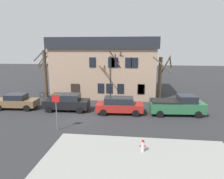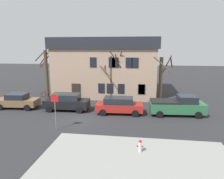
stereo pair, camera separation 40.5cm
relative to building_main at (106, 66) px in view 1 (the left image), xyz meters
name	(u,v)px [view 1 (the left image)]	position (x,y,z in m)	size (l,w,h in m)	color
ground_plane	(79,119)	(-0.95, -10.95, -3.96)	(120.00, 120.00, 0.00)	#2D2D30
sidewalk_slab	(140,164)	(4.62, -17.97, -3.90)	(11.57, 6.83, 0.12)	#999993
building_main	(106,66)	(0.00, 0.00, 0.00)	(13.93, 8.66, 7.80)	tan
tree_bare_near	(45,71)	(-7.64, -3.02, -0.46)	(2.49, 2.40, 6.89)	#4C3D2D
tree_bare_mid	(93,73)	(-1.10, -3.30, -0.56)	(2.81, 2.39, 7.18)	brown
tree_bare_far	(111,75)	(1.24, -3.98, -0.74)	(2.86, 2.83, 6.22)	#4C3D2D
tree_bare_end	(161,77)	(7.35, -3.01, -0.94)	(2.56, 2.71, 5.66)	brown
car_brown_sedan	(17,101)	(-8.58, -8.52, -3.14)	(4.55, 2.27, 1.63)	brown
car_black_wagon	(66,102)	(-2.96, -8.53, -3.03)	(4.73, 2.18, 1.79)	black
car_red_wagon	(119,105)	(2.69, -8.89, -3.08)	(4.72, 2.20, 1.69)	#AD231E
pickup_truck_green	(177,105)	(8.43, -8.54, -3.00)	(5.41, 2.47, 1.98)	#2D6B42
fire_hydrant	(143,145)	(4.81, -16.63, -3.43)	(0.42, 0.22, 0.79)	silver
street_sign_pole	(56,105)	(-1.93, -13.79, -1.86)	(0.76, 0.07, 3.02)	slate
bicycle_leaning	(46,95)	(-7.63, -3.34, -3.59)	(1.75, 0.12, 1.03)	black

